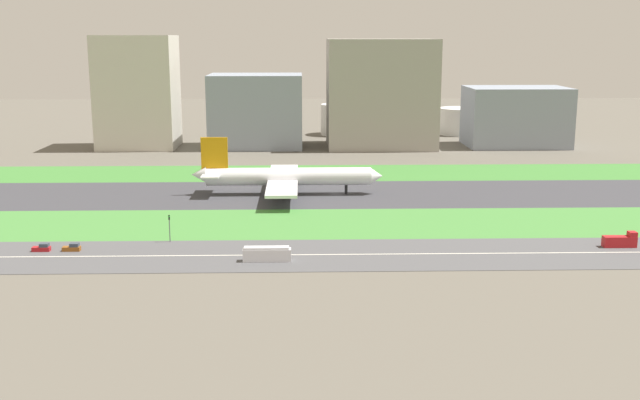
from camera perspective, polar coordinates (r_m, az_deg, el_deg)
ground_plane at (r=259.26m, az=1.21°, el=0.43°), size 800.00×800.00×0.00m
runway at (r=259.25m, az=1.21°, el=0.44°), size 280.00×46.00×0.10m
grass_median_north at (r=299.45m, az=0.84°, el=2.06°), size 280.00×36.00×0.10m
grass_median_south at (r=219.34m, az=1.72°, el=-1.76°), size 280.00×36.00×0.10m
highway at (r=188.52m, az=2.26°, el=-4.12°), size 280.00×28.00×0.10m
highway_centerline at (r=188.51m, az=2.26°, el=-4.11°), size 266.00×0.50×0.01m
airliner at (r=257.82m, az=-2.74°, el=1.77°), size 65.00×56.00×19.70m
bus_0 at (r=183.01m, az=-4.01°, el=-4.08°), size 11.60×2.50×3.50m
car_1 at (r=201.11m, az=-18.15°, el=-3.43°), size 4.40×1.80×2.00m
truck_0 at (r=209.31m, az=21.68°, el=-2.88°), size 8.40×2.50×4.00m
car_0 at (r=203.40m, az=-20.19°, el=-3.40°), size 4.40×1.80×2.00m
traffic_light at (r=202.47m, az=-11.27°, el=-1.96°), size 0.36×0.50×7.20m
terminal_building at (r=376.50m, az=-13.58°, el=7.91°), size 36.60×30.76×53.32m
hangar_building at (r=369.76m, az=-4.84°, el=6.70°), size 44.45×32.25×35.01m
office_tower at (r=370.52m, az=4.59°, el=8.01°), size 51.41×39.32×51.60m
cargo_warehouse at (r=384.30m, az=14.53°, el=6.09°), size 48.11×32.06×28.69m
fuel_tank_west at (r=415.48m, az=1.60°, el=6.08°), size 22.14×22.14×16.64m
fuel_tank_centre at (r=418.85m, az=6.24°, el=5.85°), size 17.86×17.86×13.45m
fuel_tank_east at (r=424.20m, az=10.50°, el=5.86°), size 23.32×23.32×14.41m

